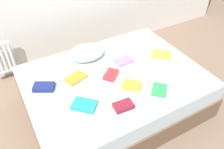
# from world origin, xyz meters

# --- Properties ---
(ground_plane) EXTENTS (8.00, 8.00, 0.00)m
(ground_plane) POSITION_xyz_m (0.00, 0.00, 0.00)
(ground_plane) COLOR #7F6651
(bed) EXTENTS (2.00, 1.50, 0.50)m
(bed) POSITION_xyz_m (0.00, 0.00, 0.25)
(bed) COLOR brown
(bed) RESTS_ON ground
(radiator) EXTENTS (0.33, 0.04, 0.46)m
(radiator) POSITION_xyz_m (-1.07, 1.20, 0.36)
(radiator) COLOR white
(radiator) RESTS_ON ground
(pillow) EXTENTS (0.45, 0.36, 0.14)m
(pillow) POSITION_xyz_m (-0.12, 0.48, 0.57)
(pillow) COLOR white
(pillow) RESTS_ON bed
(textbook_white) EXTENTS (0.23, 0.25, 0.03)m
(textbook_white) POSITION_xyz_m (0.56, -0.30, 0.52)
(textbook_white) COLOR white
(textbook_white) RESTS_ON bed
(textbook_pink) EXTENTS (0.22, 0.16, 0.03)m
(textbook_pink) POSITION_xyz_m (0.23, 0.17, 0.51)
(textbook_pink) COLOR pink
(textbook_pink) RESTS_ON bed
(textbook_lime) EXTENTS (0.30, 0.30, 0.03)m
(textbook_lime) POSITION_xyz_m (0.71, 0.06, 0.51)
(textbook_lime) COLOR #8CC638
(textbook_lime) RESTS_ON bed
(textbook_yellow) EXTENTS (0.23, 0.24, 0.04)m
(textbook_yellow) POSITION_xyz_m (0.07, -0.25, 0.52)
(textbook_yellow) COLOR yellow
(textbook_yellow) RESTS_ON bed
(textbook_teal) EXTENTS (0.28, 0.28, 0.03)m
(textbook_teal) POSITION_xyz_m (-0.48, -0.26, 0.52)
(textbook_teal) COLOR teal
(textbook_teal) RESTS_ON bed
(textbook_green) EXTENTS (0.22, 0.22, 0.04)m
(textbook_green) POSITION_xyz_m (0.28, -0.45, 0.52)
(textbook_green) COLOR green
(textbook_green) RESTS_ON bed
(textbook_red) EXTENTS (0.22, 0.21, 0.05)m
(textbook_red) POSITION_xyz_m (-0.04, 0.01, 0.52)
(textbook_red) COLOR red
(textbook_red) RESTS_ON bed
(textbook_orange) EXTENTS (0.26, 0.21, 0.03)m
(textbook_orange) POSITION_xyz_m (-0.40, 0.16, 0.51)
(textbook_orange) COLOR orange
(textbook_orange) RESTS_ON bed
(textbook_maroon) EXTENTS (0.20, 0.14, 0.05)m
(textbook_maroon) POSITION_xyz_m (-0.16, -0.46, 0.52)
(textbook_maroon) COLOR maroon
(textbook_maroon) RESTS_ON bed
(textbook_navy) EXTENTS (0.25, 0.22, 0.05)m
(textbook_navy) POSITION_xyz_m (-0.75, 0.18, 0.52)
(textbook_navy) COLOR navy
(textbook_navy) RESTS_ON bed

